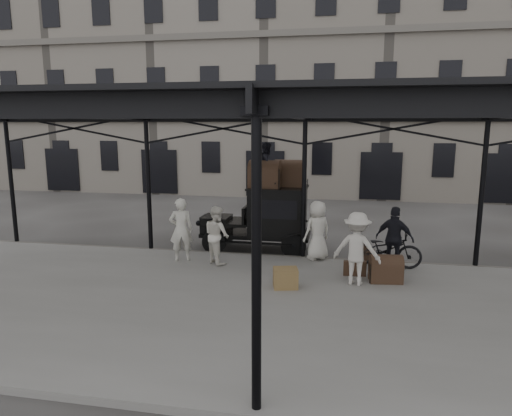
{
  "coord_description": "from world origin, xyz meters",
  "views": [
    {
      "loc": [
        1.1,
        -11.66,
        4.18
      ],
      "look_at": [
        -1.4,
        1.6,
        1.7
      ],
      "focal_mm": 32.0,
      "sensor_mm": 36.0,
      "label": 1
    }
  ],
  "objects_px": {
    "taxi": "(268,216)",
    "steamer_trunk_platform": "(386,270)",
    "bicycle": "(385,249)",
    "porter_official": "(395,238)",
    "steamer_trunk_roof_near": "(265,176)",
    "porter_left": "(181,230)"
  },
  "relations": [
    {
      "from": "taxi",
      "to": "steamer_trunk_roof_near",
      "type": "bearing_deg",
      "value": -108.07
    },
    {
      "from": "taxi",
      "to": "porter_official",
      "type": "distance_m",
      "value": 4.25
    },
    {
      "from": "porter_left",
      "to": "steamer_trunk_roof_near",
      "type": "relative_size",
      "value": 1.91
    },
    {
      "from": "porter_official",
      "to": "bicycle",
      "type": "relative_size",
      "value": 0.89
    },
    {
      "from": "taxi",
      "to": "steamer_trunk_platform",
      "type": "distance_m",
      "value": 4.62
    },
    {
      "from": "bicycle",
      "to": "steamer_trunk_platform",
      "type": "distance_m",
      "value": 1.29
    },
    {
      "from": "porter_official",
      "to": "bicycle",
      "type": "height_order",
      "value": "porter_official"
    },
    {
      "from": "taxi",
      "to": "porter_official",
      "type": "bearing_deg",
      "value": -24.95
    },
    {
      "from": "porter_official",
      "to": "porter_left",
      "type": "bearing_deg",
      "value": 23.63
    },
    {
      "from": "taxi",
      "to": "bicycle",
      "type": "xyz_separation_m",
      "value": [
        3.63,
        -1.59,
        -0.52
      ]
    },
    {
      "from": "porter_official",
      "to": "steamer_trunk_roof_near",
      "type": "distance_m",
      "value": 4.48
    },
    {
      "from": "taxi",
      "to": "porter_left",
      "type": "relative_size",
      "value": 1.92
    },
    {
      "from": "steamer_trunk_roof_near",
      "to": "steamer_trunk_platform",
      "type": "xyz_separation_m",
      "value": [
        3.63,
        -2.61,
        -2.09
      ]
    },
    {
      "from": "porter_official",
      "to": "steamer_trunk_roof_near",
      "type": "relative_size",
      "value": 1.81
    },
    {
      "from": "porter_left",
      "to": "steamer_trunk_platform",
      "type": "relative_size",
      "value": 2.32
    },
    {
      "from": "porter_left",
      "to": "porter_official",
      "type": "xyz_separation_m",
      "value": [
        6.15,
        0.27,
        -0.05
      ]
    },
    {
      "from": "porter_left",
      "to": "steamer_trunk_platform",
      "type": "xyz_separation_m",
      "value": [
        5.85,
        -0.81,
        -0.65
      ]
    },
    {
      "from": "bicycle",
      "to": "steamer_trunk_roof_near",
      "type": "bearing_deg",
      "value": 73.02
    },
    {
      "from": "taxi",
      "to": "steamer_trunk_platform",
      "type": "height_order",
      "value": "taxi"
    },
    {
      "from": "taxi",
      "to": "porter_left",
      "type": "bearing_deg",
      "value": -138.23
    },
    {
      "from": "bicycle",
      "to": "steamer_trunk_platform",
      "type": "height_order",
      "value": "bicycle"
    },
    {
      "from": "bicycle",
      "to": "steamer_trunk_roof_near",
      "type": "xyz_separation_m",
      "value": [
        -3.71,
        1.35,
        1.86
      ]
    }
  ]
}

